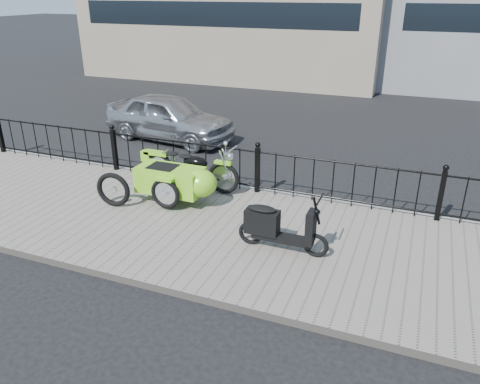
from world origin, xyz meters
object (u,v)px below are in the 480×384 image
at_px(motorcycle_sidecar, 182,178).
at_px(sedan_car, 169,117).
at_px(scooter, 276,227).
at_px(spare_tire, 113,190).

distance_m(motorcycle_sidecar, sedan_car, 4.58).
height_order(scooter, spare_tire, scooter).
relative_size(motorcycle_sidecar, scooter, 1.51).
height_order(motorcycle_sidecar, scooter, scooter).
bearing_deg(motorcycle_sidecar, scooter, -26.04).
xyz_separation_m(scooter, sedan_car, (-4.78, 4.98, 0.13)).
bearing_deg(sedan_car, motorcycle_sidecar, -139.88).
bearing_deg(motorcycle_sidecar, spare_tire, -146.25).
distance_m(scooter, spare_tire, 3.43).
bearing_deg(sedan_car, spare_tire, -155.92).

